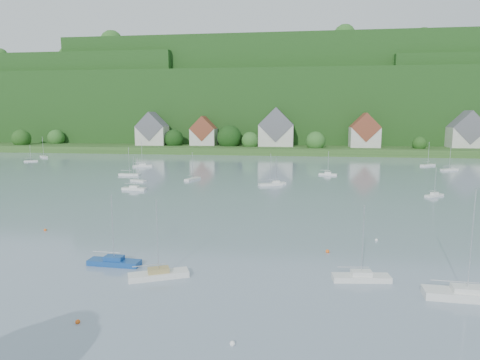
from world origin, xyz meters
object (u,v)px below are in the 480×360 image
object	(u,v)px
near_sailboat_2	(159,274)
near_sailboat_3	(361,277)
near_sailboat_4	(467,294)
near_sailboat_1	(114,261)

from	to	relation	value
near_sailboat_2	near_sailboat_3	distance (m)	21.66
near_sailboat_3	near_sailboat_4	distance (m)	9.89
near_sailboat_2	near_sailboat_4	distance (m)	30.89
near_sailboat_1	near_sailboat_4	bearing A→B (deg)	-3.98
near_sailboat_1	near_sailboat_2	distance (m)	7.13
near_sailboat_1	near_sailboat_3	size ratio (longest dim) A/B	1.02
near_sailboat_1	near_sailboat_4	xyz separation A→B (m)	(37.28, -4.32, 0.07)
near_sailboat_3	near_sailboat_4	size ratio (longest dim) A/B	0.77
near_sailboat_1	near_sailboat_2	size ratio (longest dim) A/B	0.97
near_sailboat_3	near_sailboat_1	bearing A→B (deg)	171.58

